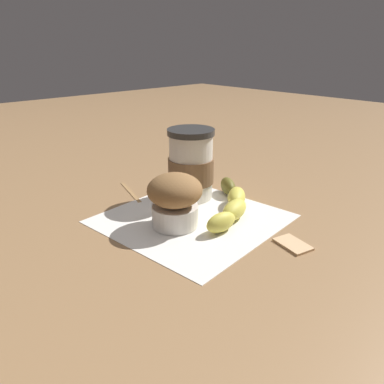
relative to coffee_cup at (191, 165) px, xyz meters
name	(u,v)px	position (x,y,z in m)	size (l,w,h in m)	color
ground_plane	(192,219)	(0.07, -0.06, -0.06)	(3.00, 3.00, 0.00)	#936D47
paper_napkin	(192,218)	(0.07, -0.06, -0.06)	(0.25, 0.25, 0.00)	white
coffee_cup	(191,165)	(0.00, 0.00, 0.00)	(0.08, 0.08, 0.12)	silver
muffin	(174,198)	(0.06, -0.10, -0.02)	(0.08, 0.08, 0.08)	white
banana	(231,203)	(0.09, 0.00, -0.04)	(0.14, 0.17, 0.03)	#D6CC4C
sugar_packet	(293,243)	(0.22, -0.02, -0.06)	(0.05, 0.03, 0.01)	#E0B27F
wooden_stirrer	(131,192)	(-0.10, -0.07, -0.06)	(0.11, 0.01, 0.00)	#9E7547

